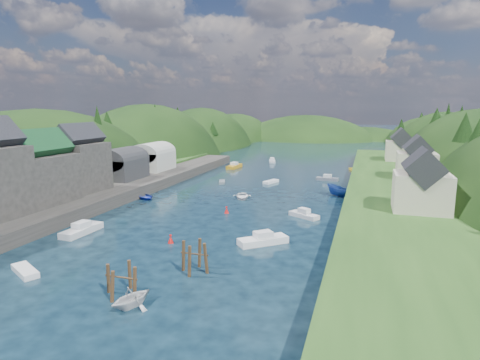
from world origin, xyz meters
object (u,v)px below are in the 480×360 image
(channel_buoy_near, at_px, (171,239))
(piling_cluster_far, at_px, (195,260))
(channel_buoy_far, at_px, (227,210))
(piling_cluster_near, at_px, (121,283))

(channel_buoy_near, bearing_deg, piling_cluster_far, -48.16)
(piling_cluster_far, bearing_deg, channel_buoy_far, 101.43)
(piling_cluster_far, xyz_separation_m, channel_buoy_near, (-6.21, 6.94, -0.80))
(piling_cluster_near, xyz_separation_m, piling_cluster_far, (4.01, 6.38, 0.20))
(channel_buoy_near, xyz_separation_m, channel_buoy_far, (1.81, 14.84, 0.00))
(piling_cluster_far, relative_size, channel_buoy_far, 3.36)
(piling_cluster_far, distance_m, channel_buoy_far, 22.23)
(channel_buoy_near, height_order, channel_buoy_far, same)
(piling_cluster_near, bearing_deg, channel_buoy_far, 90.80)
(piling_cluster_near, bearing_deg, channel_buoy_near, 99.40)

